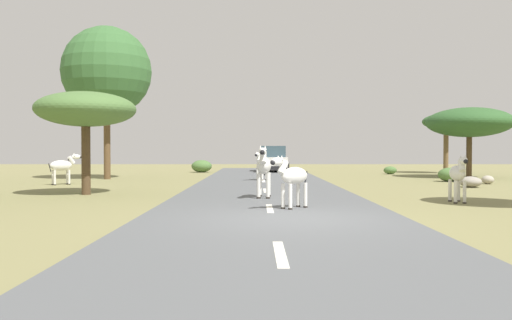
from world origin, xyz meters
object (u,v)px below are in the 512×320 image
Objects in this scene: bush_1 at (392,170)px; zebra_3 at (460,174)px; zebra_0 at (266,166)px; bush_0 at (204,166)px; rock_1 at (490,180)px; car_0 at (275,160)px; zebra_2 at (263,163)px; tree_7 at (472,122)px; tree_2 at (88,110)px; tree_6 at (109,72)px; tree_1 at (448,122)px; zebra_1 at (294,177)px; zebra_4 at (65,166)px; rock_0 at (473,182)px; bush_3 at (452,175)px.

zebra_3 is at bearing -97.92° from bush_1.
zebra_0 is 1.26× the size of bush_0.
bush_1 is at bearing 101.49° from rock_1.
car_0 is at bearing 125.79° from rock_1.
zebra_3 is 2.69× the size of rock_1.
zebra_2 is at bearing -68.96° from bush_0.
tree_2 is at bearing -147.53° from tree_7.
tree_6 reaches higher than zebra_3.
bush_0 is (-16.06, 1.51, -2.89)m from tree_1.
tree_1 is 24.69m from tree_2.
tree_7 is (10.79, 16.01, 2.17)m from zebra_1.
bush_0 is 2.49× the size of rock_1.
zebra_3 is 20.71m from tree_1.
zebra_0 is 1.20× the size of zebra_2.
tree_1 is 6.99× the size of rock_1.
zebra_0 is 1.27× the size of zebra_1.
zebra_4 is 18.95m from rock_1.
bush_0 is at bearing 130.63° from rock_0.
tree_1 is at bearing 83.32° from tree_7.
zebra_0 reaches higher than zebra_4.
bush_3 reaches higher than bush_1.
tree_2 is 4.34× the size of bush_1.
zebra_4 is 17.40m from rock_0.
bush_0 reaches higher than bush_3.
tree_1 is 11.54m from rock_1.
zebra_3 is at bearing -114.34° from rock_0.
bush_1 is (16.95, 10.26, -0.59)m from zebra_4.
car_0 reaches higher than bush_3.
zebra_1 is at bearing 27.41° from zebra_3.
zebra_2 is (0.02, 9.66, -0.13)m from zebra_0.
zebra_3 is at bearing -108.48° from bush_3.
tree_1 is 3.45× the size of bush_3.
tree_7 is at bearing -106.88° from zebra_3.
zebra_4 is 0.32× the size of car_0.
zebra_1 is 0.39× the size of tree_2.
tree_7 is (19.50, 1.49, -2.59)m from tree_6.
zebra_2 is 0.97× the size of zebra_3.
tree_6 reaches higher than car_0.
tree_7 is at bearing -81.08° from zebra_1.
tree_2 is 2.56× the size of bush_0.
tree_2 is at bearing -12.24° from zebra_4.
zebra_3 is at bearing -42.52° from tree_6.
zebra_0 is 20.32m from bush_0.
zebra_0 is 14.71m from tree_6.
bush_3 is (13.06, -10.63, -0.08)m from bush_0.
bush_1 is (14.29, 15.47, -2.67)m from tree_2.
zebra_2 is at bearing 153.31° from rock_0.
bush_3 is (8.44, 12.37, -0.53)m from zebra_1.
zebra_1 is 23.46m from bush_0.
zebra_2 is 0.31× the size of tree_7.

